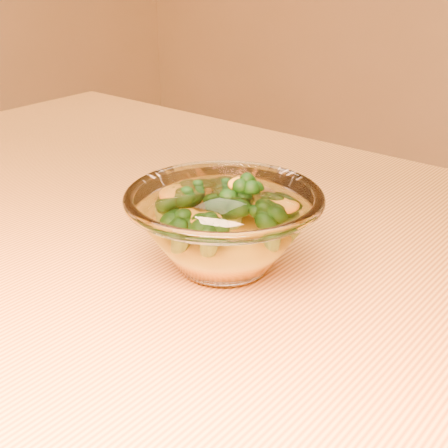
{
  "coord_description": "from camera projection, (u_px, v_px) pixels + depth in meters",
  "views": [
    {
      "loc": [
        0.43,
        -0.43,
        1.04
      ],
      "look_at": [
        0.09,
        -0.02,
        0.8
      ],
      "focal_mm": 50.0,
      "sensor_mm": 36.0,
      "label": 1
    }
  ],
  "objects": [
    {
      "name": "table",
      "position": [
        169.0,
        314.0,
        0.71
      ],
      "size": [
        1.2,
        0.8,
        0.75
      ],
      "color": "gold",
      "rests_on": "ground"
    },
    {
      "name": "cheese_sauce",
      "position": [
        224.0,
        244.0,
        0.59
      ],
      "size": [
        0.11,
        0.11,
        0.03
      ],
      "primitive_type": "ellipsoid",
      "color": "#FF9D15",
      "rests_on": "glass_bowl"
    },
    {
      "name": "glass_bowl",
      "position": [
        224.0,
        228.0,
        0.59
      ],
      "size": [
        0.19,
        0.19,
        0.08
      ],
      "color": "white",
      "rests_on": "table"
    },
    {
      "name": "broccoli_heap",
      "position": [
        222.0,
        212.0,
        0.59
      ],
      "size": [
        0.12,
        0.11,
        0.06
      ],
      "color": "black",
      "rests_on": "cheese_sauce"
    }
  ]
}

